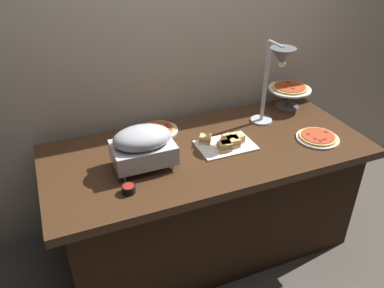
% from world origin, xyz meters
% --- Properties ---
extents(ground_plane, '(8.00, 8.00, 0.00)m').
position_xyz_m(ground_plane, '(0.00, 0.00, 0.00)').
color(ground_plane, '#4C443D').
extents(back_wall, '(4.40, 0.04, 2.40)m').
position_xyz_m(back_wall, '(0.00, 0.50, 1.20)').
color(back_wall, '#B7A893').
rests_on(back_wall, ground_plane).
extents(buffet_table, '(1.90, 0.84, 0.76)m').
position_xyz_m(buffet_table, '(0.00, 0.00, 0.39)').
color(buffet_table, '#422816').
rests_on(buffet_table, ground_plane).
extents(chafing_dish, '(0.33, 0.23, 0.24)m').
position_xyz_m(chafing_dish, '(-0.40, -0.04, 0.90)').
color(chafing_dish, '#B7BABF').
rests_on(chafing_dish, buffet_table).
extents(heat_lamp, '(0.15, 0.29, 0.54)m').
position_xyz_m(heat_lamp, '(0.46, 0.06, 1.18)').
color(heat_lamp, '#B7BABF').
rests_on(heat_lamp, buffet_table).
extents(pizza_plate_front, '(0.26, 0.26, 0.03)m').
position_xyz_m(pizza_plate_front, '(0.66, -0.16, 0.77)').
color(pizza_plate_front, white).
rests_on(pizza_plate_front, buffet_table).
extents(pizza_plate_center, '(0.24, 0.24, 0.03)m').
position_xyz_m(pizza_plate_center, '(-0.21, 0.30, 0.77)').
color(pizza_plate_center, white).
rests_on(pizza_plate_center, buffet_table).
extents(pizza_plate_raised_stand, '(0.29, 0.29, 0.16)m').
position_xyz_m(pizza_plate_raised_stand, '(0.75, 0.29, 0.88)').
color(pizza_plate_raised_stand, '#595B60').
rests_on(pizza_plate_raised_stand, buffet_table).
extents(sandwich_platter, '(0.33, 0.23, 0.06)m').
position_xyz_m(sandwich_platter, '(0.10, -0.03, 0.78)').
color(sandwich_platter, white).
rests_on(sandwich_platter, buffet_table).
extents(sauce_cup_near, '(0.07, 0.07, 0.04)m').
position_xyz_m(sauce_cup_near, '(-0.53, -0.23, 0.78)').
color(sauce_cup_near, black).
rests_on(sauce_cup_near, buffet_table).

